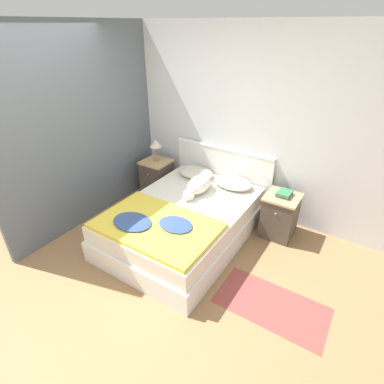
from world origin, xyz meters
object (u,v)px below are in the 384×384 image
(nightstand_right, at_px, (280,216))
(book_stack, at_px, (284,194))
(pillow_left, at_px, (196,172))
(pillow_right, at_px, (233,183))
(table_lamp, at_px, (156,144))
(dog, at_px, (198,186))
(bed, at_px, (183,222))
(nightstand_left, at_px, (157,178))

(nightstand_right, height_order, book_stack, book_stack)
(pillow_left, distance_m, pillow_right, 0.61)
(book_stack, height_order, table_lamp, table_lamp)
(nightstand_right, relative_size, table_lamp, 1.70)
(dog, height_order, table_lamp, table_lamp)
(dog, distance_m, table_lamp, 1.10)
(pillow_right, bearing_deg, book_stack, -2.21)
(pillow_left, bearing_deg, table_lamp, -177.32)
(bed, height_order, nightstand_right, nightstand_right)
(nightstand_right, relative_size, book_stack, 2.82)
(bed, height_order, dog, dog)
(bed, distance_m, nightstand_left, 1.26)
(pillow_left, bearing_deg, pillow_right, 0.00)
(table_lamp, bearing_deg, pillow_left, 2.68)
(pillow_left, relative_size, dog, 0.86)
(pillow_left, bearing_deg, bed, -68.77)
(nightstand_right, xyz_separation_m, table_lamp, (-2.04, 0.02, 0.56))
(bed, bearing_deg, pillow_right, 68.77)
(nightstand_right, distance_m, pillow_left, 1.35)
(nightstand_left, xyz_separation_m, book_stack, (2.05, 0.02, 0.32))
(bed, relative_size, pillow_left, 3.70)
(nightstand_left, relative_size, pillow_left, 1.06)
(nightstand_left, height_order, nightstand_right, same)
(bed, height_order, nightstand_left, nightstand_left)
(nightstand_right, bearing_deg, dog, -161.09)
(table_lamp, bearing_deg, nightstand_right, -0.44)
(pillow_left, bearing_deg, dog, -54.69)
(bed, distance_m, book_stack, 1.33)
(dog, bearing_deg, pillow_left, 125.31)
(nightstand_left, distance_m, nightstand_right, 2.04)
(nightstand_left, bearing_deg, dog, -19.56)
(bed, relative_size, dog, 3.17)
(nightstand_right, bearing_deg, pillow_left, 177.87)
(pillow_left, relative_size, pillow_right, 1.00)
(book_stack, bearing_deg, nightstand_left, -179.40)
(bed, xyz_separation_m, dog, (-0.02, 0.38, 0.36))
(pillow_left, xyz_separation_m, book_stack, (1.33, -0.03, 0.06))
(bed, distance_m, nightstand_right, 1.26)
(nightstand_left, bearing_deg, book_stack, 0.60)
(nightstand_right, height_order, dog, dog)
(bed, relative_size, nightstand_left, 3.48)
(nightstand_right, xyz_separation_m, pillow_left, (-1.33, 0.05, 0.26))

